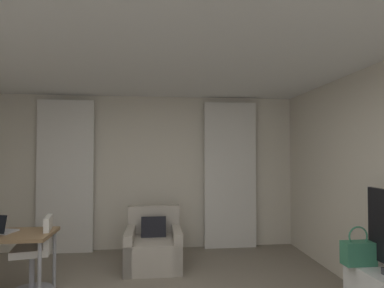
# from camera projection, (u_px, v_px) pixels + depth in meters

# --- Properties ---
(wall_window) EXTENTS (5.12, 0.06, 2.60)m
(wall_window) POSITION_uv_depth(u_px,v_px,m) (150.00, 172.00, 5.49)
(wall_window) COLOR beige
(wall_window) RESTS_ON ground
(ceiling) EXTENTS (5.12, 6.12, 0.06)m
(ceiling) POSITION_uv_depth(u_px,v_px,m) (141.00, 26.00, 2.51)
(ceiling) COLOR white
(ceiling) RESTS_ON wall_left
(curtain_left_panel) EXTENTS (0.90, 0.06, 2.50)m
(curtain_left_panel) POSITION_uv_depth(u_px,v_px,m) (65.00, 176.00, 5.21)
(curtain_left_panel) COLOR silver
(curtain_left_panel) RESTS_ON ground
(curtain_right_panel) EXTENTS (0.90, 0.06, 2.50)m
(curtain_right_panel) POSITION_uv_depth(u_px,v_px,m) (230.00, 175.00, 5.50)
(curtain_right_panel) COLOR silver
(curtain_right_panel) RESTS_ON ground
(armchair) EXTENTS (0.78, 0.82, 0.82)m
(armchair) POSITION_uv_depth(u_px,v_px,m) (154.00, 247.00, 4.57)
(armchair) COLOR #B2A899
(armchair) RESTS_ON ground
(desk_chair) EXTENTS (0.48, 0.48, 0.88)m
(desk_chair) POSITION_uv_depth(u_px,v_px,m) (36.00, 259.00, 3.69)
(desk_chair) COLOR gray
(desk_chair) RESTS_ON ground
(handbag_primary) EXTENTS (0.30, 0.14, 0.37)m
(handbag_primary) POSITION_uv_depth(u_px,v_px,m) (358.00, 252.00, 3.05)
(handbag_primary) COLOR #387F5B
(handbag_primary) RESTS_ON tv_console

